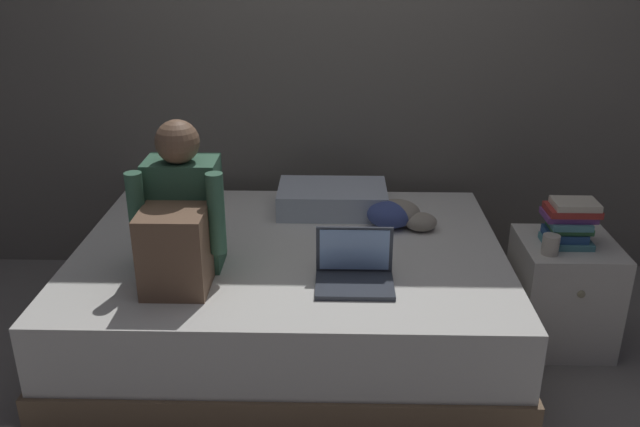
{
  "coord_description": "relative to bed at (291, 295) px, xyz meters",
  "views": [
    {
      "loc": [
        0.01,
        -2.48,
        1.83
      ],
      "look_at": [
        -0.05,
        0.1,
        0.76
      ],
      "focal_mm": 37.37,
      "sensor_mm": 36.0,
      "label": 1
    }
  ],
  "objects": [
    {
      "name": "wall_back",
      "position": [
        0.2,
        0.9,
        1.1
      ],
      "size": [
        5.6,
        0.1,
        2.7
      ],
      "primitive_type": "cube",
      "color": "slate",
      "rests_on": "ground_plane"
    },
    {
      "name": "person_sitting",
      "position": [
        -0.43,
        -0.28,
        0.51
      ],
      "size": [
        0.39,
        0.44,
        0.66
      ],
      "color": "#38664C",
      "rests_on": "bed"
    },
    {
      "name": "ground_plane",
      "position": [
        0.2,
        -0.3,
        -0.25
      ],
      "size": [
        8.0,
        8.0,
        0.0
      ],
      "primitive_type": "plane",
      "color": "gray"
    },
    {
      "name": "nightstand",
      "position": [
        1.3,
        0.04,
        0.01
      ],
      "size": [
        0.44,
        0.46,
        0.53
      ],
      "color": "beige",
      "rests_on": "ground_plane"
    },
    {
      "name": "mug",
      "position": [
        1.17,
        -0.08,
        0.32
      ],
      "size": [
        0.08,
        0.08,
        0.09
      ],
      "primitive_type": "cylinder",
      "color": "#BCB2A3",
      "rests_on": "nightstand"
    },
    {
      "name": "pillow",
      "position": [
        0.19,
        0.45,
        0.32
      ],
      "size": [
        0.56,
        0.36,
        0.13
      ],
      "primitive_type": "cube",
      "color": "silver",
      "rests_on": "bed"
    },
    {
      "name": "bed",
      "position": [
        0.0,
        0.0,
        0.0
      ],
      "size": [
        2.0,
        1.5,
        0.51
      ],
      "color": "#7A6047",
      "rests_on": "ground_plane"
    },
    {
      "name": "laptop",
      "position": [
        0.29,
        -0.34,
        0.31
      ],
      "size": [
        0.32,
        0.23,
        0.22
      ],
      "color": "#333842",
      "rests_on": "bed"
    },
    {
      "name": "clothes_pile",
      "position": [
        0.51,
        0.26,
        0.32
      ],
      "size": [
        0.34,
        0.25,
        0.13
      ],
      "color": "gray",
      "rests_on": "bed"
    },
    {
      "name": "book_stack",
      "position": [
        1.28,
        0.03,
        0.38
      ],
      "size": [
        0.24,
        0.17,
        0.21
      ],
      "color": "teal",
      "rests_on": "nightstand"
    }
  ]
}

